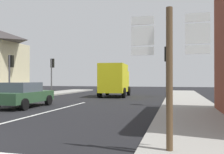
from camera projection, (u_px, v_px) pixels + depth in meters
ground_plane at (74, 105)px, 15.84m from camera, size 80.00×80.00×0.00m
sidewalk_right at (192, 112)px, 12.17m from camera, size 3.13×44.00×0.14m
lane_centre_stripe at (40, 114)px, 11.96m from camera, size 0.16×12.00×0.01m
sedan_far at (23, 94)px, 14.69m from camera, size 2.03×4.23×1.47m
delivery_truck at (115, 79)px, 23.69m from camera, size 2.73×5.12×3.05m
route_sign_post at (169, 67)px, 5.36m from camera, size 1.66×0.14×3.20m
traffic_light_far_left at (52, 68)px, 25.13m from camera, size 0.30×0.49×3.72m
traffic_light_far_right at (170, 67)px, 23.13m from camera, size 0.30×0.49×3.71m
traffic_light_near_right at (167, 62)px, 15.33m from camera, size 0.30×0.49×3.64m
traffic_light_near_left at (11, 67)px, 18.81m from camera, size 0.30×0.49×3.45m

